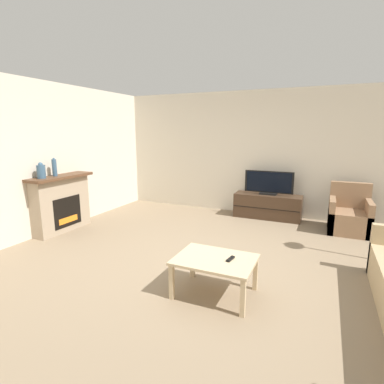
# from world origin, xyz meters

# --- Properties ---
(ground_plane) EXTENTS (24.00, 24.00, 0.00)m
(ground_plane) POSITION_xyz_m (0.00, 0.00, 0.00)
(ground_plane) COLOR #89755B
(wall_back) EXTENTS (12.00, 0.06, 2.70)m
(wall_back) POSITION_xyz_m (0.00, 3.01, 1.35)
(wall_back) COLOR beige
(wall_back) RESTS_ON ground
(wall_left) EXTENTS (0.06, 12.00, 2.70)m
(wall_left) POSITION_xyz_m (-3.21, 0.00, 1.35)
(wall_left) COLOR beige
(wall_left) RESTS_ON ground
(fireplace) EXTENTS (0.41, 1.24, 1.05)m
(fireplace) POSITION_xyz_m (-3.04, 0.30, 0.53)
(fireplace) COLOR tan
(fireplace) RESTS_ON ground
(mantel_vase_left) EXTENTS (0.14, 0.14, 0.27)m
(mantel_vase_left) POSITION_xyz_m (-3.02, -0.07, 1.17)
(mantel_vase_left) COLOR #385670
(mantel_vase_left) RESTS_ON fireplace
(mantel_vase_centre_left) EXTENTS (0.08, 0.08, 0.33)m
(mantel_vase_centre_left) POSITION_xyz_m (-3.02, 0.21, 1.20)
(mantel_vase_centre_left) COLOR #385670
(mantel_vase_centre_left) RESTS_ON fireplace
(tv_stand) EXTENTS (1.39, 0.47, 0.51)m
(tv_stand) POSITION_xyz_m (0.32, 2.71, 0.26)
(tv_stand) COLOR #422D1E
(tv_stand) RESTS_ON ground
(tv) EXTENTS (1.01, 0.18, 0.50)m
(tv) POSITION_xyz_m (0.32, 2.71, 0.74)
(tv) COLOR black
(tv) RESTS_ON tv_stand
(armchair) EXTENTS (0.70, 0.76, 0.89)m
(armchair) POSITION_xyz_m (1.85, 2.43, 0.29)
(armchair) COLOR #937051
(armchair) RESTS_ON ground
(coffee_table) EXTENTS (0.88, 0.66, 0.44)m
(coffee_table) POSITION_xyz_m (0.33, -0.65, 0.38)
(coffee_table) COLOR #CCB289
(coffee_table) RESTS_ON ground
(remote) EXTENTS (0.06, 0.15, 0.02)m
(remote) POSITION_xyz_m (0.50, -0.62, 0.45)
(remote) COLOR black
(remote) RESTS_ON coffee_table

